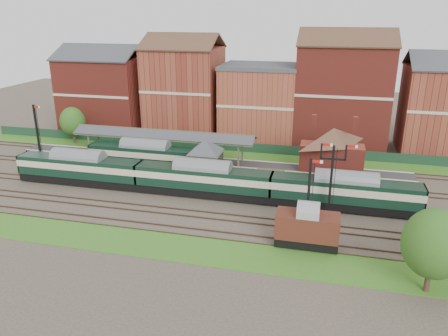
% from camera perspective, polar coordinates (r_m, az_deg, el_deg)
% --- Properties ---
extents(ground, '(160.00, 160.00, 0.00)m').
position_cam_1_polar(ground, '(51.15, -0.12, -3.94)').
color(ground, '#473D33').
rests_on(ground, ground).
extents(grass_back, '(90.00, 4.50, 0.06)m').
position_cam_1_polar(grass_back, '(65.77, 3.24, 1.55)').
color(grass_back, '#2D6619').
rests_on(grass_back, ground).
extents(grass_front, '(90.00, 5.00, 0.06)m').
position_cam_1_polar(grass_front, '(40.85, -4.24, -10.48)').
color(grass_front, '#2D6619').
rests_on(grass_front, ground).
extents(fence, '(90.00, 0.12, 1.50)m').
position_cam_1_polar(fence, '(67.43, 3.57, 2.65)').
color(fence, '#193823').
rests_on(fence, ground).
extents(platform, '(55.00, 3.40, 1.00)m').
position_cam_1_polar(platform, '(60.95, -2.48, 0.54)').
color(platform, '#2D2D2D').
rests_on(platform, ground).
extents(signal_box, '(5.40, 5.40, 6.00)m').
position_cam_1_polar(signal_box, '(53.65, -2.40, 0.86)').
color(signal_box, '#5B7251').
rests_on(signal_box, ground).
extents(brick_hut, '(3.20, 2.64, 2.94)m').
position_cam_1_polar(brick_hut, '(52.79, 6.01, -1.87)').
color(brick_hut, maroon).
rests_on(brick_hut, ground).
extents(station_building, '(8.10, 8.10, 5.90)m').
position_cam_1_polar(station_building, '(57.66, 13.94, 2.43)').
color(station_building, maroon).
rests_on(station_building, platform).
extents(canopy, '(26.00, 3.89, 4.08)m').
position_cam_1_polar(canopy, '(61.64, -7.91, 4.56)').
color(canopy, '#464B2F').
rests_on(canopy, platform).
extents(semaphore_bracket, '(3.60, 0.25, 8.18)m').
position_cam_1_polar(semaphore_bracket, '(45.82, 13.88, -1.18)').
color(semaphore_bracket, black).
rests_on(semaphore_bracket, ground).
extents(semaphore_platform_end, '(1.23, 0.25, 8.00)m').
position_cam_1_polar(semaphore_platform_end, '(69.49, -23.22, 4.50)').
color(semaphore_platform_end, black).
rests_on(semaphore_platform_end, ground).
extents(semaphore_siding, '(1.23, 0.25, 8.00)m').
position_cam_1_polar(semaphore_siding, '(41.83, 10.99, -3.72)').
color(semaphore_siding, black).
rests_on(semaphore_siding, ground).
extents(town_backdrop, '(69.00, 10.00, 16.00)m').
position_cam_1_polar(town_backdrop, '(72.66, 4.55, 8.96)').
color(town_backdrop, maroon).
rests_on(town_backdrop, ground).
extents(dmu_train, '(48.20, 2.54, 3.70)m').
position_cam_1_polar(dmu_train, '(50.91, -2.78, -1.42)').
color(dmu_train, black).
rests_on(dmu_train, ground).
extents(platform_railcar, '(15.93, 2.51, 3.67)m').
position_cam_1_polar(platform_railcar, '(59.98, -10.16, 1.59)').
color(platform_railcar, black).
rests_on(platform_railcar, ground).
extents(goods_van_a, '(5.70, 2.47, 3.46)m').
position_cam_1_polar(goods_van_a, '(40.94, 10.81, -7.62)').
color(goods_van_a, black).
rests_on(goods_van_a, ground).
extents(tree_far, '(4.78, 4.78, 6.97)m').
position_cam_1_polar(tree_far, '(36.63, 25.78, -8.91)').
color(tree_far, '#382619').
rests_on(tree_far, ground).
extents(tree_back, '(4.11, 4.11, 6.00)m').
position_cam_1_polar(tree_back, '(75.74, -19.16, 5.75)').
color(tree_back, '#382619').
rests_on(tree_back, ground).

